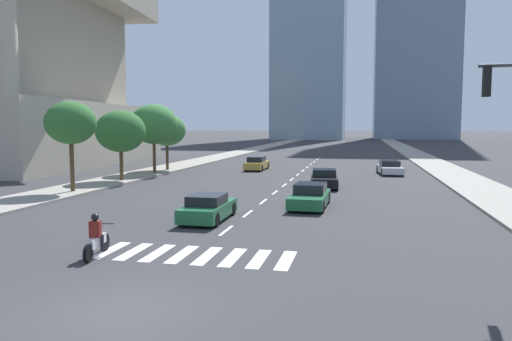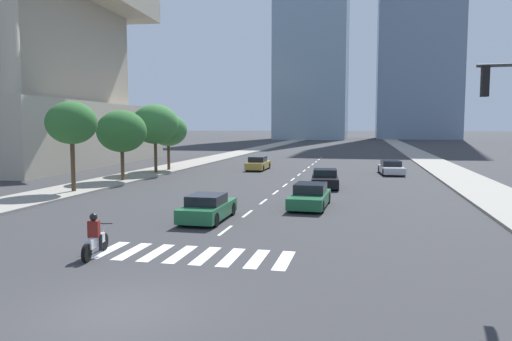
{
  "view_description": "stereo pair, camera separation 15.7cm",
  "coord_description": "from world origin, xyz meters",
  "px_view_note": "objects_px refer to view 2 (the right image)",
  "views": [
    {
      "loc": [
        5.46,
        -10.24,
        4.41
      ],
      "look_at": [
        0.0,
        15.22,
        2.0
      ],
      "focal_mm": 34.12,
      "sensor_mm": 36.0,
      "label": 1
    },
    {
      "loc": [
        5.61,
        -10.2,
        4.41
      ],
      "look_at": [
        0.0,
        15.22,
        2.0
      ],
      "focal_mm": 34.12,
      "sensor_mm": 36.0,
      "label": 2
    }
  ],
  "objects_px": {
    "street_tree_fourth": "(168,130)",
    "street_tree_nearest": "(72,123)",
    "street_tree_third": "(155,124)",
    "sedan_gold_1": "(258,164)",
    "sedan_black_4": "(325,179)",
    "motorcycle_lead": "(95,239)",
    "sedan_green_2": "(310,196)",
    "street_tree_second": "(122,131)",
    "sedan_silver_0": "(391,168)",
    "sedan_green_3": "(208,208)"
  },
  "relations": [
    {
      "from": "sedan_gold_1",
      "to": "street_tree_nearest",
      "type": "xyz_separation_m",
      "value": [
        -8.25,
        -18.97,
        3.95
      ]
    },
    {
      "from": "sedan_green_3",
      "to": "sedan_black_4",
      "type": "relative_size",
      "value": 0.95
    },
    {
      "from": "motorcycle_lead",
      "to": "sedan_black_4",
      "type": "relative_size",
      "value": 0.48
    },
    {
      "from": "street_tree_second",
      "to": "street_tree_third",
      "type": "bearing_deg",
      "value": 90.0
    },
    {
      "from": "sedan_green_3",
      "to": "street_tree_second",
      "type": "distance_m",
      "value": 18.02
    },
    {
      "from": "street_tree_nearest",
      "to": "motorcycle_lead",
      "type": "bearing_deg",
      "value": -54.7
    },
    {
      "from": "sedan_green_3",
      "to": "street_tree_second",
      "type": "relative_size",
      "value": 0.77
    },
    {
      "from": "sedan_silver_0",
      "to": "street_tree_fourth",
      "type": "distance_m",
      "value": 21.29
    },
    {
      "from": "motorcycle_lead",
      "to": "street_tree_second",
      "type": "bearing_deg",
      "value": 15.98
    },
    {
      "from": "street_tree_second",
      "to": "street_tree_fourth",
      "type": "xyz_separation_m",
      "value": [
        0.0,
        9.28,
        0.01
      ]
    },
    {
      "from": "sedan_green_2",
      "to": "street_tree_nearest",
      "type": "bearing_deg",
      "value": -95.96
    },
    {
      "from": "street_tree_nearest",
      "to": "street_tree_third",
      "type": "distance_m",
      "value": 12.93
    },
    {
      "from": "sedan_green_2",
      "to": "street_tree_fourth",
      "type": "xyz_separation_m",
      "value": [
        -15.69,
        18.07,
        3.38
      ]
    },
    {
      "from": "sedan_gold_1",
      "to": "street_tree_fourth",
      "type": "distance_m",
      "value": 9.41
    },
    {
      "from": "sedan_silver_0",
      "to": "sedan_green_3",
      "type": "xyz_separation_m",
      "value": [
        -9.54,
        -24.16,
        0.01
      ]
    },
    {
      "from": "motorcycle_lead",
      "to": "sedan_gold_1",
      "type": "xyz_separation_m",
      "value": [
        -1.41,
        32.61,
        0.04
      ]
    },
    {
      "from": "sedan_green_2",
      "to": "sedan_silver_0",
      "type": "bearing_deg",
      "value": 166.54
    },
    {
      "from": "motorcycle_lead",
      "to": "street_tree_second",
      "type": "xyz_separation_m",
      "value": [
        -9.66,
        20.3,
        3.38
      ]
    },
    {
      "from": "sedan_black_4",
      "to": "motorcycle_lead",
      "type": "bearing_deg",
      "value": -21.84
    },
    {
      "from": "street_tree_third",
      "to": "sedan_black_4",
      "type": "bearing_deg",
      "value": -22.1
    },
    {
      "from": "sedan_black_4",
      "to": "street_tree_nearest",
      "type": "xyz_separation_m",
      "value": [
        -15.83,
        -6.5,
        3.97
      ]
    },
    {
      "from": "sedan_green_2",
      "to": "sedan_green_3",
      "type": "distance_m",
      "value": 6.36
    },
    {
      "from": "motorcycle_lead",
      "to": "street_tree_fourth",
      "type": "height_order",
      "value": "street_tree_fourth"
    },
    {
      "from": "sedan_silver_0",
      "to": "sedan_gold_1",
      "type": "bearing_deg",
      "value": -102.91
    },
    {
      "from": "sedan_green_2",
      "to": "street_tree_second",
      "type": "bearing_deg",
      "value": -117.5
    },
    {
      "from": "street_tree_second",
      "to": "street_tree_fourth",
      "type": "bearing_deg",
      "value": 90.0
    },
    {
      "from": "sedan_green_2",
      "to": "street_tree_second",
      "type": "relative_size",
      "value": 0.85
    },
    {
      "from": "street_tree_second",
      "to": "sedan_green_2",
      "type": "bearing_deg",
      "value": -29.24
    },
    {
      "from": "motorcycle_lead",
      "to": "sedan_black_4",
      "type": "height_order",
      "value": "motorcycle_lead"
    },
    {
      "from": "sedan_green_2",
      "to": "street_tree_fourth",
      "type": "height_order",
      "value": "street_tree_fourth"
    },
    {
      "from": "sedan_silver_0",
      "to": "street_tree_second",
      "type": "height_order",
      "value": "street_tree_second"
    },
    {
      "from": "sedan_green_3",
      "to": "sedan_gold_1",
      "type": "bearing_deg",
      "value": 6.77
    },
    {
      "from": "sedan_silver_0",
      "to": "street_tree_third",
      "type": "distance_m",
      "value": 21.79
    },
    {
      "from": "motorcycle_lead",
      "to": "sedan_black_4",
      "type": "distance_m",
      "value": 21.07
    },
    {
      "from": "street_tree_second",
      "to": "street_tree_fourth",
      "type": "relative_size",
      "value": 1.02
    },
    {
      "from": "motorcycle_lead",
      "to": "street_tree_fourth",
      "type": "distance_m",
      "value": 31.31
    },
    {
      "from": "sedan_green_3",
      "to": "street_tree_nearest",
      "type": "distance_m",
      "value": 13.91
    },
    {
      "from": "sedan_black_4",
      "to": "street_tree_third",
      "type": "bearing_deg",
      "value": -116.9
    },
    {
      "from": "sedan_green_2",
      "to": "street_tree_nearest",
      "type": "height_order",
      "value": "street_tree_nearest"
    },
    {
      "from": "sedan_gold_1",
      "to": "sedan_black_4",
      "type": "relative_size",
      "value": 1.04
    },
    {
      "from": "sedan_gold_1",
      "to": "street_tree_nearest",
      "type": "bearing_deg",
      "value": 156.48
    },
    {
      "from": "street_tree_third",
      "to": "street_tree_fourth",
      "type": "bearing_deg",
      "value": 90.0
    },
    {
      "from": "sedan_silver_0",
      "to": "sedan_green_2",
      "type": "xyz_separation_m",
      "value": [
        -5.28,
        -19.43,
        0.02
      ]
    },
    {
      "from": "motorcycle_lead",
      "to": "sedan_green_3",
      "type": "xyz_separation_m",
      "value": [
        1.77,
        6.79,
        -0.01
      ]
    },
    {
      "from": "street_tree_fourth",
      "to": "street_tree_nearest",
      "type": "bearing_deg",
      "value": -90.0
    },
    {
      "from": "sedan_gold_1",
      "to": "street_tree_fourth",
      "type": "xyz_separation_m",
      "value": [
        -8.25,
        -3.02,
        3.35
      ]
    },
    {
      "from": "sedan_silver_0",
      "to": "street_tree_fourth",
      "type": "bearing_deg",
      "value": -91.75
    },
    {
      "from": "motorcycle_lead",
      "to": "sedan_gold_1",
      "type": "height_order",
      "value": "motorcycle_lead"
    },
    {
      "from": "sedan_black_4",
      "to": "street_tree_fourth",
      "type": "height_order",
      "value": "street_tree_fourth"
    },
    {
      "from": "street_tree_second",
      "to": "street_tree_third",
      "type": "xyz_separation_m",
      "value": [
        0.0,
        6.27,
        0.57
      ]
    }
  ]
}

